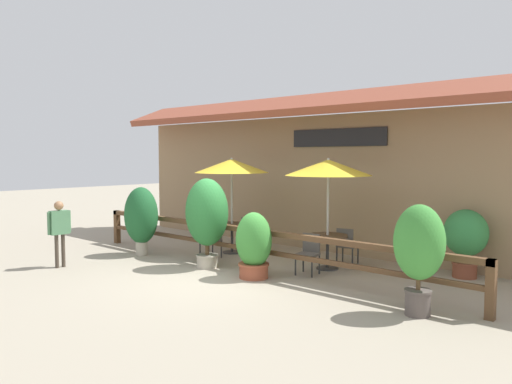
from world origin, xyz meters
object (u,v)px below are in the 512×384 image
object	(u,v)px
dining_table_middle	(328,242)
potted_plant_tall_tropical	(254,245)
potted_plant_small_flowering	(419,248)
patio_umbrella_near	(232,166)
potted_plant_entrance_palm	(466,237)
chair_middle_wallside	(347,244)
patio_umbrella_middle	(328,168)
chair_near_wallside	(250,231)
pedestrian	(59,225)
chair_middle_streetside	(309,252)
dining_table_near	(232,229)
chair_near_streetside	(213,238)
potted_plant_corner_fern	(141,216)
potted_plant_broad_leaf	(207,215)

from	to	relation	value
dining_table_middle	potted_plant_tall_tropical	world-z (taller)	potted_plant_tall_tropical
potted_plant_small_flowering	patio_umbrella_near	bearing A→B (deg)	163.70
potted_plant_entrance_palm	chair_middle_wallside	bearing A→B (deg)	-166.90
patio_umbrella_middle	potted_plant_tall_tropical	world-z (taller)	patio_umbrella_middle
chair_middle_wallside	chair_near_wallside	bearing A→B (deg)	-10.75
potted_plant_entrance_palm	pedestrian	bearing A→B (deg)	-144.40
pedestrian	chair_middle_wallside	bearing A→B (deg)	-42.76
chair_near_wallside	chair_middle_streetside	size ratio (longest dim) A/B	1.00
chair_middle_wallside	potted_plant_small_flowering	size ratio (longest dim) A/B	0.48
dining_table_near	patio_umbrella_middle	bearing A→B (deg)	1.72
chair_near_streetside	chair_middle_streetside	size ratio (longest dim) A/B	1.00
dining_table_near	chair_near_streetside	size ratio (longest dim) A/B	1.04
dining_table_middle	pedestrian	world-z (taller)	pedestrian
dining_table_near	potted_plant_entrance_palm	bearing A→B (deg)	13.67
patio_umbrella_near	patio_umbrella_middle	world-z (taller)	same
chair_middle_streetside	potted_plant_small_flowering	bearing A→B (deg)	-31.55
chair_near_streetside	patio_umbrella_middle	bearing A→B (deg)	24.41
chair_near_streetside	potted_plant_small_flowering	bearing A→B (deg)	-1.25
patio_umbrella_middle	potted_plant_corner_fern	size ratio (longest dim) A/B	1.43
potted_plant_entrance_palm	potted_plant_corner_fern	bearing A→B (deg)	-156.52
dining_table_middle	potted_plant_corner_fern	world-z (taller)	potted_plant_corner_fern
chair_middle_wallside	potted_plant_broad_leaf	world-z (taller)	potted_plant_broad_leaf
dining_table_near	chair_middle_wallside	distance (m)	3.09
chair_middle_streetside	chair_middle_wallside	distance (m)	1.34
dining_table_near	chair_near_wallside	xyz separation A→B (m)	(-0.05, 0.74, -0.13)
potted_plant_small_flowering	chair_middle_wallside	bearing A→B (deg)	138.87
chair_near_wallside	potted_plant_corner_fern	distance (m)	2.93
chair_middle_wallside	potted_plant_tall_tropical	xyz separation A→B (m)	(-0.77, -2.37, 0.21)
chair_middle_streetside	potted_plant_broad_leaf	xyz separation A→B (m)	(-2.10, -1.01, 0.72)
patio_umbrella_middle	potted_plant_tall_tropical	bearing A→B (deg)	-111.88
dining_table_near	potted_plant_entrance_palm	world-z (taller)	potted_plant_entrance_palm
dining_table_near	patio_umbrella_middle	size ratio (longest dim) A/B	0.36
patio_umbrella_near	chair_near_wallside	distance (m)	1.93
chair_middle_streetside	chair_near_wallside	bearing A→B (deg)	145.04
potted_plant_small_flowering	potted_plant_entrance_palm	bearing A→B (deg)	95.97
chair_near_wallside	potted_plant_entrance_palm	world-z (taller)	potted_plant_entrance_palm
dining_table_middle	chair_middle_wallside	bearing A→B (deg)	82.71
potted_plant_entrance_palm	potted_plant_tall_tropical	bearing A→B (deg)	-137.83
dining_table_middle	potted_plant_entrance_palm	distance (m)	2.87
patio_umbrella_near	potted_plant_small_flowering	xyz separation A→B (m)	(5.80, -1.70, -1.18)
chair_middle_wallside	pedestrian	xyz separation A→B (m)	(-4.71, -4.57, 0.49)
patio_umbrella_middle	potted_plant_broad_leaf	xyz separation A→B (m)	(-2.14, -1.68, -1.06)
dining_table_near	chair_near_wallside	size ratio (longest dim) A/B	1.04
patio_umbrella_near	potted_plant_broad_leaf	bearing A→B (deg)	-64.13
patio_umbrella_near	dining_table_middle	world-z (taller)	patio_umbrella_near
potted_plant_tall_tropical	patio_umbrella_near	bearing A→B (deg)	143.90
potted_plant_small_flowering	potted_plant_tall_tropical	xyz separation A→B (m)	(-3.58, 0.08, -0.39)
patio_umbrella_near	potted_plant_broad_leaf	distance (m)	2.06
pedestrian	chair_near_streetside	bearing A→B (deg)	-26.90
chair_near_streetside	potted_plant_small_flowering	size ratio (longest dim) A/B	0.48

